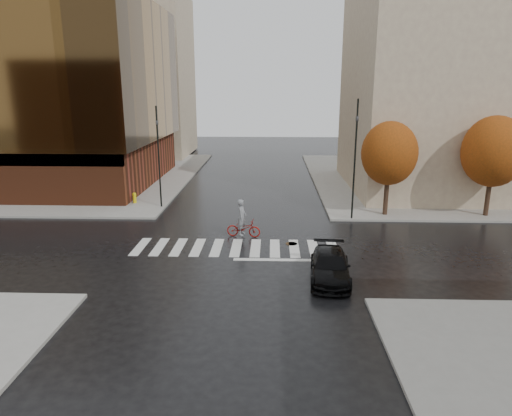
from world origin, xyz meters
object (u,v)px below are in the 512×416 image
Objects in this scene: traffic_light_ne at (355,151)px; sedan at (330,266)px; cyclist at (243,224)px; fire_hydrant at (135,197)px; traffic_light_nw at (158,150)px.

sedan is at bearing 58.50° from traffic_light_ne.
sedan is 0.56× the size of traffic_light_ne.
cyclist is 2.84× the size of fire_hydrant.
sedan is 19.16m from fire_hydrant.
traffic_light_nw is at bearing -27.45° from traffic_light_ne.
traffic_light_nw reaches higher than fire_hydrant.
traffic_light_ne is 17.04m from fire_hydrant.
fire_hydrant is at bearing -102.86° from traffic_light_nw.
traffic_light_ne is at bearing -12.94° from fire_hydrant.
sedan is 7.67m from cyclist.
cyclist is 9.91m from traffic_light_nw.
traffic_light_nw is 4.54m from fire_hydrant.
fire_hydrant is at bearing 58.77° from cyclist.
traffic_light_nw is at bearing 54.24° from cyclist.
sedan is at bearing -45.63° from fire_hydrant.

